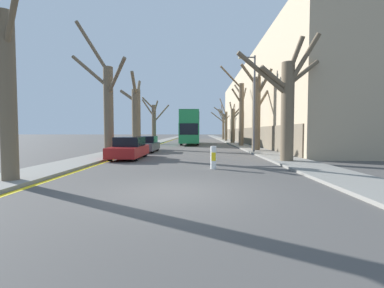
{
  "coord_description": "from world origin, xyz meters",
  "views": [
    {
      "loc": [
        0.7,
        -7.41,
        1.77
      ],
      "look_at": [
        -0.08,
        22.79,
        0.3
      ],
      "focal_mm": 24.0,
      "sensor_mm": 36.0,
      "label": 1
    }
  ],
  "objects_px": {
    "street_tree_right_5": "(223,126)",
    "parked_car_0": "(129,148)",
    "street_tree_right_4": "(225,123)",
    "traffic_bollard": "(213,157)",
    "street_tree_left_3": "(154,121)",
    "street_tree_right_1": "(257,110)",
    "street_tree_right_3": "(233,123)",
    "lamp_post": "(253,99)",
    "street_tree_left_1": "(107,103)",
    "double_decker_bus": "(190,126)",
    "street_tree_left_0": "(5,84)",
    "street_tree_right_2": "(241,111)",
    "street_tree_left_2": "(136,115)",
    "street_tree_right_0": "(287,103)",
    "parked_car_1": "(147,144)"
  },
  "relations": [
    {
      "from": "street_tree_right_5",
      "to": "parked_car_0",
      "type": "xyz_separation_m",
      "value": [
        -9.74,
        -37.06,
        -2.37
      ]
    },
    {
      "from": "street_tree_right_5",
      "to": "traffic_bollard",
      "type": "xyz_separation_m",
      "value": [
        -4.48,
        -41.59,
        -2.49
      ]
    },
    {
      "from": "street_tree_right_5",
      "to": "double_decker_bus",
      "type": "relative_size",
      "value": 0.63
    },
    {
      "from": "street_tree_right_3",
      "to": "parked_car_1",
      "type": "xyz_separation_m",
      "value": [
        -9.71,
        -16.06,
        -2.42
      ]
    },
    {
      "from": "double_decker_bus",
      "to": "traffic_bollard",
      "type": "xyz_separation_m",
      "value": [
        1.85,
        -23.77,
        -1.97
      ]
    },
    {
      "from": "lamp_post",
      "to": "street_tree_left_1",
      "type": "bearing_deg",
      "value": -163.9
    },
    {
      "from": "street_tree_left_0",
      "to": "street_tree_left_1",
      "type": "relative_size",
      "value": 0.87
    },
    {
      "from": "parked_car_0",
      "to": "traffic_bollard",
      "type": "distance_m",
      "value": 6.94
    },
    {
      "from": "street_tree_left_0",
      "to": "lamp_post",
      "type": "xyz_separation_m",
      "value": [
        10.89,
        12.81,
        1.07
      ]
    },
    {
      "from": "street_tree_right_5",
      "to": "street_tree_left_1",
      "type": "bearing_deg",
      "value": -108.11
    },
    {
      "from": "street_tree_right_4",
      "to": "street_tree_right_5",
      "type": "distance_m",
      "value": 7.0
    },
    {
      "from": "lamp_post",
      "to": "double_decker_bus",
      "type": "bearing_deg",
      "value": 110.91
    },
    {
      "from": "parked_car_1",
      "to": "traffic_bollard",
      "type": "bearing_deg",
      "value": -62.77
    },
    {
      "from": "parked_car_1",
      "to": "street_tree_right_5",
      "type": "bearing_deg",
      "value": 72.76
    },
    {
      "from": "parked_car_0",
      "to": "traffic_bollard",
      "type": "height_order",
      "value": "parked_car_0"
    },
    {
      "from": "street_tree_right_4",
      "to": "traffic_bollard",
      "type": "xyz_separation_m",
      "value": [
        -4.05,
        -34.61,
        -2.76
      ]
    },
    {
      "from": "street_tree_right_1",
      "to": "parked_car_0",
      "type": "xyz_separation_m",
      "value": [
        -9.72,
        -6.41,
        -3.01
      ]
    },
    {
      "from": "street_tree_right_4",
      "to": "street_tree_right_5",
      "type": "relative_size",
      "value": 1.09
    },
    {
      "from": "street_tree_left_0",
      "to": "street_tree_right_2",
      "type": "distance_m",
      "value": 25.04
    },
    {
      "from": "street_tree_right_2",
      "to": "street_tree_right_5",
      "type": "distance_m",
      "value": 23.07
    },
    {
      "from": "street_tree_left_2",
      "to": "street_tree_right_5",
      "type": "xyz_separation_m",
      "value": [
        11.72,
        27.05,
        -0.48
      ]
    },
    {
      "from": "street_tree_left_2",
      "to": "parked_car_0",
      "type": "height_order",
      "value": "street_tree_left_2"
    },
    {
      "from": "street_tree_right_4",
      "to": "street_tree_right_0",
      "type": "bearing_deg",
      "value": -89.58
    },
    {
      "from": "parked_car_0",
      "to": "parked_car_1",
      "type": "bearing_deg",
      "value": 90.0
    },
    {
      "from": "street_tree_right_5",
      "to": "street_tree_left_3",
      "type": "bearing_deg",
      "value": -122.72
    },
    {
      "from": "street_tree_left_2",
      "to": "street_tree_right_2",
      "type": "bearing_deg",
      "value": 19.16
    },
    {
      "from": "street_tree_left_3",
      "to": "traffic_bollard",
      "type": "height_order",
      "value": "street_tree_left_3"
    },
    {
      "from": "street_tree_left_1",
      "to": "street_tree_right_2",
      "type": "xyz_separation_m",
      "value": [
        11.47,
        12.61,
        0.43
      ]
    },
    {
      "from": "street_tree_left_0",
      "to": "street_tree_left_1",
      "type": "height_order",
      "value": "street_tree_left_1"
    },
    {
      "from": "street_tree_right_2",
      "to": "street_tree_right_5",
      "type": "bearing_deg",
      "value": 89.53
    },
    {
      "from": "street_tree_right_4",
      "to": "lamp_post",
      "type": "bearing_deg",
      "value": -90.66
    },
    {
      "from": "street_tree_left_0",
      "to": "traffic_bollard",
      "type": "bearing_deg",
      "value": 27.51
    },
    {
      "from": "street_tree_right_0",
      "to": "double_decker_bus",
      "type": "relative_size",
      "value": 0.61
    },
    {
      "from": "traffic_bollard",
      "to": "street_tree_right_3",
      "type": "bearing_deg",
      "value": 80.37
    },
    {
      "from": "street_tree_right_1",
      "to": "lamp_post",
      "type": "xyz_separation_m",
      "value": [
        -0.71,
        -1.85,
        0.76
      ]
    },
    {
      "from": "street_tree_left_3",
      "to": "street_tree_right_0",
      "type": "xyz_separation_m",
      "value": [
        11.26,
        -21.24,
        0.18
      ]
    },
    {
      "from": "lamp_post",
      "to": "traffic_bollard",
      "type": "distance_m",
      "value": 10.58
    },
    {
      "from": "street_tree_right_2",
      "to": "street_tree_right_3",
      "type": "xyz_separation_m",
      "value": [
        0.17,
        7.73,
        -1.14
      ]
    },
    {
      "from": "street_tree_left_2",
      "to": "street_tree_right_1",
      "type": "distance_m",
      "value": 12.25
    },
    {
      "from": "street_tree_left_3",
      "to": "street_tree_right_0",
      "type": "height_order",
      "value": "street_tree_right_0"
    },
    {
      "from": "street_tree_right_5",
      "to": "parked_car_0",
      "type": "height_order",
      "value": "street_tree_right_5"
    },
    {
      "from": "street_tree_right_4",
      "to": "street_tree_right_5",
      "type": "bearing_deg",
      "value": 86.45
    },
    {
      "from": "parked_car_1",
      "to": "street_tree_right_2",
      "type": "bearing_deg",
      "value": 41.12
    },
    {
      "from": "street_tree_left_3",
      "to": "street_tree_right_4",
      "type": "height_order",
      "value": "street_tree_right_4"
    },
    {
      "from": "street_tree_right_0",
      "to": "street_tree_right_1",
      "type": "bearing_deg",
      "value": 88.75
    },
    {
      "from": "street_tree_right_0",
      "to": "street_tree_right_1",
      "type": "relative_size",
      "value": 0.91
    },
    {
      "from": "lamp_post",
      "to": "street_tree_right_3",
      "type": "bearing_deg",
      "value": 87.66
    },
    {
      "from": "street_tree_right_1",
      "to": "parked_car_0",
      "type": "height_order",
      "value": "street_tree_right_1"
    },
    {
      "from": "traffic_bollard",
      "to": "street_tree_right_0",
      "type": "bearing_deg",
      "value": 30.39
    },
    {
      "from": "street_tree_right_0",
      "to": "traffic_bollard",
      "type": "bearing_deg",
      "value": -149.61
    }
  ]
}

